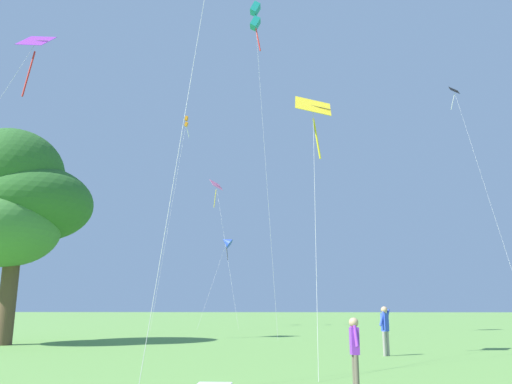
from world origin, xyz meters
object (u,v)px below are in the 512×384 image
at_px(kite_blue_delta, 226,242).
at_px(tree_left_oak, 17,201).
at_px(kite_pink_low, 217,192).
at_px(kite_teal_box, 255,18).
at_px(kite_black_large, 459,107).
at_px(person_child_small, 385,326).
at_px(person_far_back, 355,347).
at_px(kite_orange_box, 186,125).
at_px(kite_purple_streamer, 31,55).
at_px(kite_yellow_diamond, 314,117).

relative_size(kite_blue_delta, tree_left_oak, 0.82).
height_order(kite_pink_low, kite_teal_box, kite_teal_box).
distance_m(kite_blue_delta, kite_black_large, 24.94).
bearing_deg(kite_black_large, kite_blue_delta, 157.32).
height_order(kite_black_large, person_child_small, kite_black_large).
distance_m(person_far_back, tree_left_oak, 20.86).
bearing_deg(kite_teal_box, kite_blue_delta, 103.45).
relative_size(kite_orange_box, kite_purple_streamer, 1.20).
relative_size(kite_yellow_diamond, tree_left_oak, 0.94).
bearing_deg(kite_black_large, kite_teal_box, -153.02).
bearing_deg(kite_pink_low, kite_blue_delta, 68.47).
height_order(kite_teal_box, person_far_back, kite_teal_box).
distance_m(kite_pink_low, kite_orange_box, 7.40).
distance_m(kite_blue_delta, person_far_back, 40.29).
bearing_deg(person_child_small, kite_purple_streamer, 164.58).
relative_size(kite_blue_delta, kite_purple_streamer, 0.52).
relative_size(kite_yellow_diamond, person_far_back, 6.60).
xyz_separation_m(kite_yellow_diamond, kite_blue_delta, (-7.45, 31.57, -0.86)).
bearing_deg(person_child_small, kite_pink_low, 110.68).
bearing_deg(kite_orange_box, kite_pink_low, 23.23).
bearing_deg(kite_purple_streamer, kite_yellow_diamond, -21.47).
height_order(kite_purple_streamer, person_child_small, kite_purple_streamer).
bearing_deg(kite_purple_streamer, person_child_small, -15.42).
bearing_deg(person_child_small, kite_blue_delta, 108.09).
distance_m(kite_yellow_diamond, kite_blue_delta, 32.45).
distance_m(kite_orange_box, kite_purple_streamer, 23.01).
distance_m(kite_blue_delta, tree_left_oak, 27.08).
distance_m(kite_teal_box, person_far_back, 30.62).
height_order(person_far_back, person_child_small, person_child_small).
relative_size(kite_pink_low, tree_left_oak, 1.32).
distance_m(kite_yellow_diamond, kite_teal_box, 19.78).
bearing_deg(kite_yellow_diamond, kite_black_large, 59.34).
bearing_deg(kite_purple_streamer, tree_left_oak, -51.24).
distance_m(kite_orange_box, person_child_small, 35.64).
distance_m(kite_yellow_diamond, person_far_back, 10.93).
xyz_separation_m(kite_pink_low, kite_yellow_diamond, (8.24, -29.57, -3.87)).
distance_m(kite_teal_box, kite_purple_streamer, 16.09).
relative_size(kite_teal_box, person_far_back, 15.33).
distance_m(kite_pink_low, kite_black_large, 23.45).
bearing_deg(kite_purple_streamer, kite_pink_low, 73.46).
bearing_deg(kite_teal_box, tree_left_oak, -143.18).
height_order(kite_blue_delta, kite_black_large, kite_black_large).
relative_size(kite_pink_low, kite_purple_streamer, 0.83).
bearing_deg(kite_yellow_diamond, kite_orange_box, 111.70).
xyz_separation_m(kite_teal_box, kite_blue_delta, (-4.14, 17.33, -14.18)).
distance_m(kite_pink_low, person_child_small, 32.66).
distance_m(kite_teal_box, person_child_small, 25.71).
relative_size(kite_purple_streamer, person_child_small, 9.56).
xyz_separation_m(person_far_back, person_child_small, (2.14, 8.37, 0.15)).
distance_m(kite_teal_box, tree_left_oak, 21.10).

